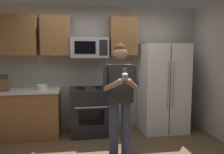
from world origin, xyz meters
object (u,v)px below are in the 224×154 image
object	(u,v)px
refrigerator	(163,88)
person	(120,93)
bowl_large_white	(42,87)
cupcake	(125,76)
knife_block	(5,85)
microwave	(89,48)
oven_range	(90,111)

from	to	relation	value
refrigerator	person	bearing A→B (deg)	-137.83
refrigerator	bowl_large_white	xyz separation A→B (m)	(-2.42, 0.05, 0.07)
person	cupcake	distance (m)	0.44
knife_block	person	bearing A→B (deg)	-26.90
microwave	oven_range	bearing A→B (deg)	-90.02
oven_range	knife_block	size ratio (longest dim) A/B	2.91
microwave	knife_block	distance (m)	1.73
microwave	person	size ratio (longest dim) A/B	0.42
oven_range	microwave	distance (m)	1.26
microwave	refrigerator	world-z (taller)	microwave
microwave	knife_block	world-z (taller)	microwave
cupcake	microwave	bearing A→B (deg)	105.17
bowl_large_white	person	distance (m)	1.68
oven_range	knife_block	xyz separation A→B (m)	(-1.58, -0.03, 0.57)
microwave	cupcake	size ratio (longest dim) A/B	4.26
cupcake	knife_block	bearing A→B (deg)	146.05
microwave	cupcake	xyz separation A→B (m)	(0.40, -1.48, -0.43)
microwave	bowl_large_white	size ratio (longest dim) A/B	3.53
cupcake	oven_range	bearing A→B (deg)	106.44
oven_range	person	xyz separation A→B (m)	(0.40, -1.03, 0.53)
microwave	refrigerator	xyz separation A→B (m)	(1.50, -0.16, -0.82)
refrigerator	knife_block	world-z (taller)	refrigerator
person	cupcake	world-z (taller)	person
refrigerator	cupcake	size ratio (longest dim) A/B	10.35
bowl_large_white	cupcake	xyz separation A→B (m)	(1.32, -1.37, 0.32)
refrigerator	microwave	bearing A→B (deg)	173.97
oven_range	microwave	size ratio (longest dim) A/B	1.26
oven_range	cupcake	size ratio (longest dim) A/B	5.36
refrigerator	person	size ratio (longest dim) A/B	1.02
person	cupcake	bearing A→B (deg)	-90.00
person	cupcake	size ratio (longest dim) A/B	10.13
refrigerator	bowl_large_white	size ratio (longest dim) A/B	8.60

